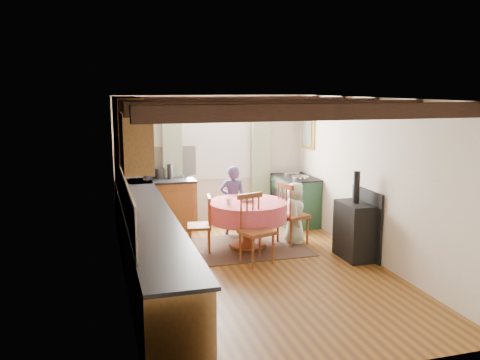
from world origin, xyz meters
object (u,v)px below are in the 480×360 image
object	(u,v)px
chair_left	(199,224)
child_far	(233,200)
cup	(229,202)
child_right	(295,213)
cast_iron_stove	(355,215)
chair_right	(293,213)
chair_near	(257,229)
dining_table	(248,225)
aga_range	(295,200)

from	to	relation	value
chair_left	child_far	distance (m)	1.10
chair_left	cup	bearing A→B (deg)	88.36
chair_left	child_right	xyz separation A→B (m)	(1.60, 0.02, 0.06)
cast_iron_stove	cup	distance (m)	1.93
chair_right	cup	bearing A→B (deg)	78.20
chair_near	child_right	world-z (taller)	same
chair_near	cup	bearing A→B (deg)	94.16
dining_table	child_far	world-z (taller)	child_far
cast_iron_stove	cup	world-z (taller)	cast_iron_stove
child_right	cup	size ratio (longest dim) A/B	11.55
chair_right	child_right	bearing A→B (deg)	-69.70
aga_range	child_far	world-z (taller)	child_far
dining_table	cast_iron_stove	xyz separation A→B (m)	(1.39, -0.94, 0.29)
dining_table	cast_iron_stove	world-z (taller)	cast_iron_stove
chair_left	aga_range	size ratio (longest dim) A/B	0.89
dining_table	cast_iron_stove	distance (m)	1.70
chair_left	dining_table	bearing A→B (deg)	99.55
chair_near	child_far	size ratio (longest dim) A/B	0.84
chair_left	cast_iron_stove	world-z (taller)	cast_iron_stove
aga_range	cast_iron_stove	xyz separation A→B (m)	(0.11, -2.07, 0.20)
chair_near	chair_right	world-z (taller)	chair_right
chair_right	cast_iron_stove	xyz separation A→B (m)	(0.62, -0.93, 0.15)
chair_left	child_right	world-z (taller)	child_right
aga_range	cup	distance (m)	2.06
dining_table	chair_right	size ratio (longest dim) A/B	1.22
dining_table	cup	size ratio (longest dim) A/B	14.18
dining_table	chair_near	world-z (taller)	chair_near
chair_near	child_right	size ratio (longest dim) A/B	1.00
chair_left	chair_near	bearing A→B (deg)	53.20
cup	aga_range	bearing A→B (deg)	37.07
cup	child_far	bearing A→B (deg)	70.89
child_right	cup	xyz separation A→B (m)	(-1.15, -0.11, 0.29)
child_far	cast_iron_stove	bearing A→B (deg)	142.34
chair_near	child_right	bearing A→B (deg)	23.29
chair_near	aga_range	size ratio (longest dim) A/B	1.02
chair_near	cast_iron_stove	world-z (taller)	cast_iron_stove
chair_left	child_right	distance (m)	1.60
chair_right	cup	xyz separation A→B (m)	(-1.11, -0.08, 0.28)
cast_iron_stove	child_right	xyz separation A→B (m)	(-0.58, 0.96, -0.15)
chair_near	chair_left	distance (m)	1.02
dining_table	child_far	distance (m)	0.82
chair_left	cup	distance (m)	0.58
cast_iron_stove	child_right	world-z (taller)	cast_iron_stove
cast_iron_stove	dining_table	bearing A→B (deg)	146.14
chair_near	chair_left	bearing A→B (deg)	116.59
cast_iron_stove	child_right	distance (m)	1.13
dining_table	child_right	size ratio (longest dim) A/B	1.23
aga_range	chair_right	bearing A→B (deg)	-114.09
dining_table	chair_right	world-z (taller)	chair_right
chair_right	child_right	world-z (taller)	chair_right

